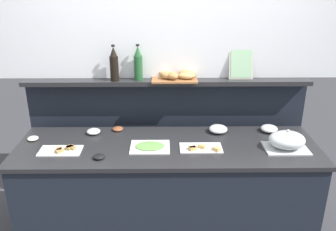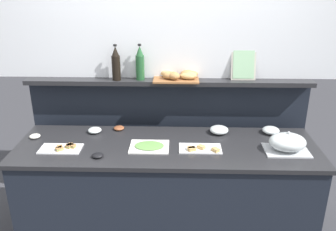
# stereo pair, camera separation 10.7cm
# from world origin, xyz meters

# --- Properties ---
(ground_plane) EXTENTS (12.00, 12.00, 0.00)m
(ground_plane) POSITION_xyz_m (0.00, 0.60, 0.00)
(ground_plane) COLOR #38383D
(buffet_counter) EXTENTS (2.44, 0.75, 0.90)m
(buffet_counter) POSITION_xyz_m (0.00, 0.00, 0.45)
(buffet_counter) COLOR black
(buffet_counter) RESTS_ON ground_plane
(back_ledge_unit) EXTENTS (2.57, 0.22, 1.31)m
(back_ledge_unit) POSITION_xyz_m (0.00, 0.55, 0.69)
(back_ledge_unit) COLOR black
(back_ledge_unit) RESTS_ON ground_plane
(upper_wall_panel) EXTENTS (3.17, 0.08, 1.29)m
(upper_wall_panel) POSITION_xyz_m (0.00, 0.57, 1.96)
(upper_wall_panel) COLOR white
(upper_wall_panel) RESTS_ON back_ledge_unit
(sandwich_platter_side) EXTENTS (0.33, 0.18, 0.04)m
(sandwich_platter_side) POSITION_xyz_m (-0.82, -0.10, 0.91)
(sandwich_platter_side) COLOR white
(sandwich_platter_side) RESTS_ON buffet_counter
(sandwich_platter_rear) EXTENTS (0.33, 0.17, 0.04)m
(sandwich_platter_rear) POSITION_xyz_m (0.27, -0.07, 0.91)
(sandwich_platter_rear) COLOR white
(sandwich_platter_rear) RESTS_ON buffet_counter
(cold_cuts_platter) EXTENTS (0.31, 0.24, 0.02)m
(cold_cuts_platter) POSITION_xyz_m (-0.14, -0.04, 0.91)
(cold_cuts_platter) COLOR white
(cold_cuts_platter) RESTS_ON buffet_counter
(serving_cloche) EXTENTS (0.34, 0.24, 0.17)m
(serving_cloche) POSITION_xyz_m (0.94, -0.08, 0.97)
(serving_cloche) COLOR #B7BABF
(serving_cloche) RESTS_ON buffet_counter
(glass_bowl_large) EXTENTS (0.15, 0.15, 0.06)m
(glass_bowl_large) POSITION_xyz_m (0.90, 0.26, 0.93)
(glass_bowl_large) COLOR silver
(glass_bowl_large) RESTS_ON buffet_counter
(glass_bowl_medium) EXTENTS (0.16, 0.16, 0.06)m
(glass_bowl_medium) POSITION_xyz_m (0.45, 0.25, 0.93)
(glass_bowl_medium) COLOR silver
(glass_bowl_medium) RESTS_ON buffet_counter
(glass_bowl_small) EXTENTS (0.12, 0.12, 0.05)m
(glass_bowl_small) POSITION_xyz_m (-0.64, 0.23, 0.92)
(glass_bowl_small) COLOR silver
(glass_bowl_small) RESTS_ON buffet_counter
(condiment_bowl_dark) EXTENTS (0.09, 0.09, 0.03)m
(condiment_bowl_dark) POSITION_xyz_m (-0.52, -0.22, 0.91)
(condiment_bowl_dark) COLOR black
(condiment_bowl_dark) RESTS_ON buffet_counter
(condiment_bowl_red) EXTENTS (0.09, 0.09, 0.03)m
(condiment_bowl_red) POSITION_xyz_m (-0.43, 0.29, 0.92)
(condiment_bowl_red) COLOR brown
(condiment_bowl_red) RESTS_ON buffet_counter
(condiment_bowl_teal) EXTENTS (0.09, 0.09, 0.03)m
(condiment_bowl_teal) POSITION_xyz_m (-1.12, 0.11, 0.91)
(condiment_bowl_teal) COLOR silver
(condiment_bowl_teal) RESTS_ON buffet_counter
(wine_bottle_green) EXTENTS (0.08, 0.08, 0.32)m
(wine_bottle_green) POSITION_xyz_m (-0.25, 0.48, 1.45)
(wine_bottle_green) COLOR #23562D
(wine_bottle_green) RESTS_ON back_ledge_unit
(wine_bottle_dark) EXTENTS (0.08, 0.08, 0.32)m
(wine_bottle_dark) POSITION_xyz_m (-0.46, 0.45, 1.45)
(wine_bottle_dark) COLOR black
(wine_bottle_dark) RESTS_ON back_ledge_unit
(bread_basket) EXTENTS (0.40, 0.26, 0.08)m
(bread_basket) POSITION_xyz_m (0.10, 0.47, 1.35)
(bread_basket) COLOR brown
(bread_basket) RESTS_ON back_ledge_unit
(framed_picture) EXTENTS (0.22, 0.09, 0.28)m
(framed_picture) POSITION_xyz_m (0.66, 0.51, 1.45)
(framed_picture) COLOR #B2AD9E
(framed_picture) RESTS_ON back_ledge_unit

